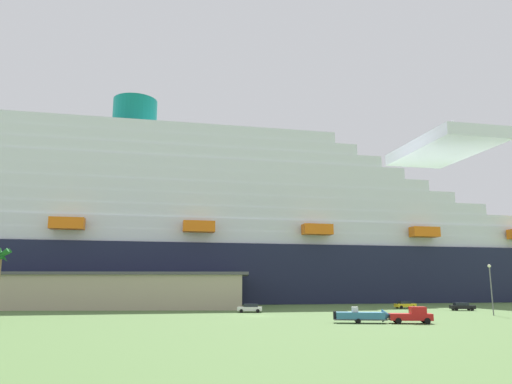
{
  "coord_description": "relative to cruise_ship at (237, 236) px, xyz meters",
  "views": [
    {
      "loc": [
        -10.68,
        -80.76,
        5.23
      ],
      "look_at": [
        3.75,
        31.63,
        27.04
      ],
      "focal_mm": 33.55,
      "sensor_mm": 36.0,
      "label": 1
    }
  ],
  "objects": [
    {
      "name": "terminal_building",
      "position": [
        -34.9,
        -28.58,
        -15.22
      ],
      "size": [
        71.48,
        31.16,
        7.66
      ],
      "color": "#B7A88C",
      "rests_on": "ground_plane"
    },
    {
      "name": "street_lamp",
      "position": [
        37.79,
        -64.25,
        -13.57
      ],
      "size": [
        0.56,
        0.56,
        8.53
      ],
      "color": "slate",
      "rests_on": "ground_plane"
    },
    {
      "name": "ground_plane",
      "position": [
        -1.82,
        -30.61,
        -19.07
      ],
      "size": [
        600.0,
        600.0,
        0.0
      ],
      "primitive_type": "plane",
      "color": "#4C6B38"
    },
    {
      "name": "parked_car_yellow_taxi",
      "position": [
        32.87,
        -40.51,
        -18.24
      ],
      "size": [
        4.5,
        2.36,
        1.58
      ],
      "color": "yellow",
      "rests_on": "ground_plane"
    },
    {
      "name": "small_boat_on_trailer",
      "position": [
        10.74,
        -76.84,
        -18.12
      ],
      "size": [
        8.82,
        3.4,
        2.15
      ],
      "color": "#595960",
      "rests_on": "ground_plane"
    },
    {
      "name": "cruise_ship",
      "position": [
        0.0,
        0.0,
        0.0
      ],
      "size": [
        270.96,
        55.35,
        68.06
      ],
      "color": "#191E38",
      "rests_on": "ground_plane"
    },
    {
      "name": "pickup_truck",
      "position": [
        16.86,
        -78.21,
        -18.03
      ],
      "size": [
        5.9,
        3.22,
        2.2
      ],
      "color": "red",
      "rests_on": "ground_plane"
    },
    {
      "name": "parked_car_black_coupe",
      "position": [
        40.77,
        -49.5,
        -18.24
      ],
      "size": [
        4.9,
        2.75,
        1.58
      ],
      "color": "black",
      "rests_on": "ground_plane"
    },
    {
      "name": "parked_car_white_van",
      "position": [
        -1.98,
        -50.67,
        -18.24
      ],
      "size": [
        4.81,
        2.64,
        1.58
      ],
      "color": "white",
      "rests_on": "ground_plane"
    }
  ]
}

